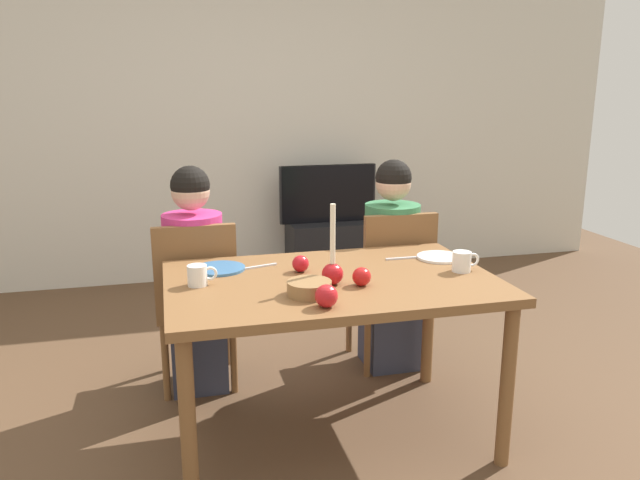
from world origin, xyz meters
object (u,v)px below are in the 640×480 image
at_px(chair_left, 196,296).
at_px(plate_right, 440,257).
at_px(apple_near_candle, 326,296).
at_px(mug_left, 198,275).
at_px(mug_right, 462,261).
at_px(tv, 328,194).
at_px(bowl_walnuts, 309,288).
at_px(apple_by_left_plate, 301,264).
at_px(person_left_child, 195,283).
at_px(candle_centerpiece, 333,268).
at_px(tv_stand, 328,250).
at_px(chair_right, 393,280).
at_px(dining_table, 331,297).
at_px(plate_left, 220,268).
at_px(apple_by_right_mug, 362,277).
at_px(person_right_child, 391,268).

bearing_deg(chair_left, plate_right, -20.98).
xyz_separation_m(plate_right, apple_near_candle, (-0.70, -0.51, 0.04)).
height_order(mug_left, mug_right, mug_right).
bearing_deg(apple_near_candle, mug_right, 22.68).
relative_size(tv, plate_right, 3.65).
relative_size(bowl_walnuts, apple_by_left_plate, 2.36).
relative_size(apple_near_candle, apple_by_left_plate, 1.17).
distance_m(person_left_child, candle_centerpiece, 0.93).
distance_m(tv_stand, mug_left, 2.60).
bearing_deg(tv, chair_right, -92.87).
xyz_separation_m(dining_table, plate_left, (-0.45, 0.24, 0.09)).
xyz_separation_m(candle_centerpiece, apple_by_left_plate, (-0.09, 0.21, -0.03)).
distance_m(person_left_child, tv_stand, 2.05).
height_order(dining_table, apple_by_right_mug, apple_by_right_mug).
relative_size(tv, apple_near_candle, 9.08).
bearing_deg(plate_right, chair_left, 159.02).
distance_m(mug_right, apple_by_right_mug, 0.50).
distance_m(person_right_child, apple_by_left_plate, 0.84).
height_order(tv, apple_near_candle, tv).
distance_m(chair_left, tv_stand, 2.06).
distance_m(dining_table, chair_left, 0.83).
xyz_separation_m(chair_right, plate_right, (0.07, -0.43, 0.24)).
xyz_separation_m(chair_left, person_right_child, (1.06, 0.03, 0.06)).
bearing_deg(person_left_child, apple_by_left_plate, -49.63).
distance_m(person_right_child, apple_near_candle, 1.19).
distance_m(person_right_child, candle_centerpiece, 0.93).
xyz_separation_m(tv, mug_left, (-1.16, -2.26, 0.08)).
height_order(person_left_child, tv_stand, person_left_child).
xyz_separation_m(mug_left, apple_by_left_plate, (0.45, 0.08, -0.01)).
bearing_deg(tv, chair_left, -124.18).
relative_size(dining_table, person_right_child, 1.19).
bearing_deg(tv, tv_stand, -90.00).
xyz_separation_m(dining_table, person_left_child, (-0.55, 0.64, -0.10)).
height_order(dining_table, mug_left, mug_left).
bearing_deg(mug_left, plate_left, 62.50).
xyz_separation_m(plate_right, mug_right, (0.00, -0.22, 0.04)).
bearing_deg(candle_centerpiece, tv, 75.39).
bearing_deg(mug_left, apple_by_right_mug, -14.64).
distance_m(candle_centerpiece, apple_by_right_mug, 0.12).
bearing_deg(apple_near_candle, candle_centerpiece, 69.76).
height_order(tv_stand, apple_by_left_plate, apple_by_left_plate).
bearing_deg(apple_by_left_plate, apple_near_candle, -90.61).
height_order(dining_table, apple_by_left_plate, apple_by_left_plate).
height_order(dining_table, tv_stand, dining_table).
bearing_deg(person_left_child, person_right_child, 0.00).
height_order(tv, candle_centerpiece, candle_centerpiece).
bearing_deg(chair_left, tv, 55.82).
bearing_deg(plate_left, chair_right, 20.58).
distance_m(person_right_child, mug_right, 0.73).
relative_size(tv_stand, tv, 0.81).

